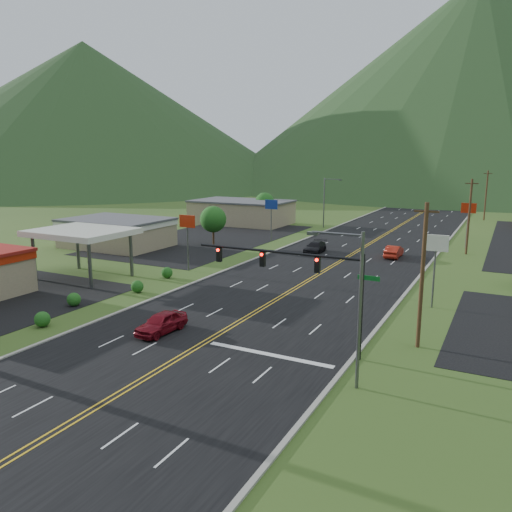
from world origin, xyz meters
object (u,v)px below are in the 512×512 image
at_px(car_red_near, 161,323).
at_px(car_dark_mid, 315,248).
at_px(traffic_signal, 303,273).
at_px(streetlight_west, 326,199).
at_px(car_red_far, 394,252).
at_px(gas_canopy, 82,233).
at_px(streetlight_east, 355,300).

height_order(car_red_near, car_dark_mid, car_red_near).
xyz_separation_m(traffic_signal, car_red_near, (-10.44, -1.90, -4.56)).
xyz_separation_m(streetlight_west, car_red_far, (17.04, -21.73, -4.40)).
bearing_deg(traffic_signal, car_red_near, -169.67).
bearing_deg(car_dark_mid, gas_canopy, -128.08).
relative_size(car_red_near, car_dark_mid, 0.88).
bearing_deg(car_red_near, traffic_signal, 14.09).
xyz_separation_m(streetlight_east, car_red_near, (-15.13, 2.09, -4.41)).
bearing_deg(traffic_signal, car_red_far, 91.88).
bearing_deg(car_dark_mid, streetlight_west, 103.29).
bearing_deg(gas_canopy, traffic_signal, -15.70).
bearing_deg(traffic_signal, streetlight_east, -40.39).
distance_m(streetlight_west, car_red_near, 58.59).
distance_m(streetlight_west, car_red_far, 27.96).
xyz_separation_m(streetlight_west, gas_canopy, (-10.32, -48.00, -0.31)).
xyz_separation_m(car_dark_mid, car_red_far, (10.16, 1.71, 0.03)).
relative_size(streetlight_east, car_red_near, 1.99).
bearing_deg(streetlight_west, streetlight_east, -69.14).
bearing_deg(car_red_near, gas_canopy, 154.99).
relative_size(gas_canopy, car_red_far, 2.12).
bearing_deg(car_red_near, streetlight_east, -4.12).
bearing_deg(car_dark_mid, traffic_signal, -73.95).
distance_m(car_red_near, car_dark_mid, 34.47).
bearing_deg(streetlight_west, car_red_near, -82.40).
height_order(streetlight_east, car_red_near, streetlight_east).
bearing_deg(streetlight_east, gas_canopy, 160.12).
distance_m(streetlight_east, car_dark_mid, 40.14).
height_order(streetlight_east, streetlight_west, same).
xyz_separation_m(gas_canopy, car_dark_mid, (17.20, 24.55, -4.13)).
relative_size(traffic_signal, car_dark_mid, 2.55).
distance_m(gas_canopy, car_red_far, 38.15).
height_order(traffic_signal, streetlight_west, streetlight_west).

